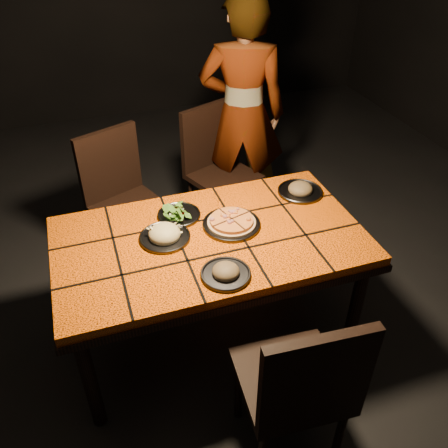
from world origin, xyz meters
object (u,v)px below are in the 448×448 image
object	(u,v)px
chair_far_left	(121,193)
plate_pasta	(165,235)
chair_near	(300,385)
dining_table	(210,248)
diner	(242,114)
chair_far_right	(216,163)
plate_pizza	(232,223)

from	to	relation	value
chair_far_left	plate_pasta	world-z (taller)	chair_far_left
chair_near	plate_pasta	bearing A→B (deg)	-65.03
dining_table	diner	size ratio (longest dim) A/B	0.94
chair_far_right	plate_pasta	bearing A→B (deg)	-142.94
chair_far_right	diner	distance (m)	0.40
chair_far_right	diner	bearing A→B (deg)	-2.08
dining_table	chair_near	xyz separation A→B (m)	(0.12, -0.85, -0.10)
chair_far_left	plate_pizza	bearing A→B (deg)	-81.80
chair_near	plate_pizza	bearing A→B (deg)	-87.01
dining_table	chair_far_left	bearing A→B (deg)	111.53
dining_table	diner	xyz separation A→B (m)	(0.62, 1.17, 0.19)
chair_near	chair_far_left	size ratio (longest dim) A/B	1.02
diner	plate_pasta	size ratio (longest dim) A/B	6.48
chair_far_left	plate_pizza	size ratio (longest dim) A/B	3.01
dining_table	plate_pasta	bearing A→B (deg)	165.57
chair_near	dining_table	bearing A→B (deg)	-77.74
chair_far_right	chair_far_left	bearing A→B (deg)	172.87
chair_near	chair_far_right	world-z (taller)	chair_near
diner	plate_pasta	distance (m)	1.40
plate_pasta	chair_far_left	bearing A→B (deg)	98.52
dining_table	plate_pasta	world-z (taller)	plate_pasta
chair_far_left	plate_pasta	bearing A→B (deg)	-103.75
chair_near	plate_pasta	world-z (taller)	chair_near
chair_near	diner	bearing A→B (deg)	-99.70
dining_table	chair_near	world-z (taller)	chair_near
chair_far_left	plate_pasta	distance (m)	0.86
chair_far_right	plate_pasta	size ratio (longest dim) A/B	3.62
plate_pasta	diner	bearing A→B (deg)	52.86
chair_far_right	diner	world-z (taller)	diner
plate_pizza	diner	bearing A→B (deg)	66.84
chair_far_right	diner	xyz separation A→B (m)	(0.24, 0.09, 0.31)
chair_near	chair_far_left	distance (m)	1.80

